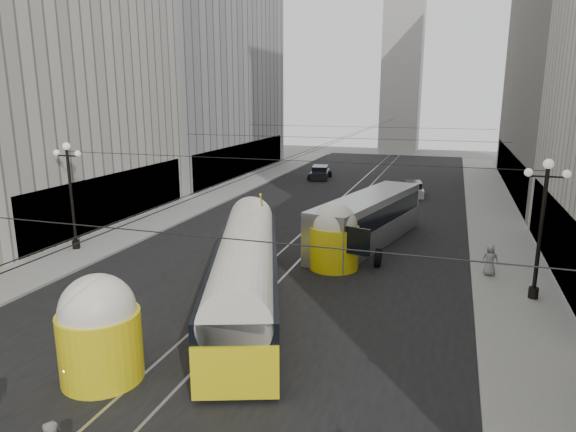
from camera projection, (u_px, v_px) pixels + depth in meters
The scene contains 15 objects.
road at pixel (334, 214), 40.66m from camera, with size 20.00×85.00×0.02m, color black.
sidewalk_left at pixel (216, 196), 47.46m from camera, with size 4.00×72.00×0.15m, color gray.
sidewalk_right at pixel (493, 214), 40.30m from camera, with size 4.00×72.00×0.15m, color gray.
rail_left at pixel (325, 213), 40.88m from camera, with size 0.12×85.00×0.04m, color gray.
rail_right at pixel (343, 214), 40.43m from camera, with size 0.12×85.00×0.04m, color gray.
building_left_far at pixel (194, 48), 57.67m from camera, with size 12.60×28.60×28.60m.
distant_tower at pixel (403, 57), 81.18m from camera, with size 6.00×6.00×31.36m.
lamppost_left_mid at pixel (71, 190), 30.12m from camera, with size 1.86×0.44×6.37m.
lamppost_right_mid at pixel (542, 222), 22.60m from camera, with size 1.86×0.44×6.37m.
catenary at pixel (334, 140), 38.33m from camera, with size 25.00×72.00×0.23m.
streetcar at pixel (246, 271), 22.09m from camera, with size 7.44×15.94×3.68m.
city_bus at pixel (368, 218), 31.95m from camera, with size 5.38×12.58×3.10m.
sedan_white_far at pixel (413, 189), 47.73m from camera, with size 2.33×4.41×1.33m.
sedan_dark_far at pixel (320, 173), 57.39m from camera, with size 2.60×4.79×1.44m.
pedestrian_sidewalk_right at pixel (490, 260), 26.22m from camera, with size 0.80×0.49×1.64m, color gray.
Camera 1 is at (8.66, -6.31, 9.21)m, focal length 32.00 mm.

